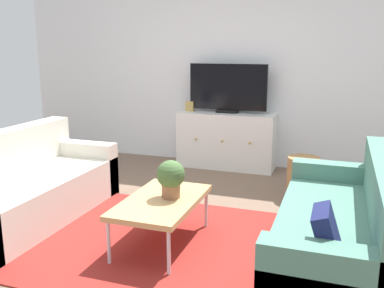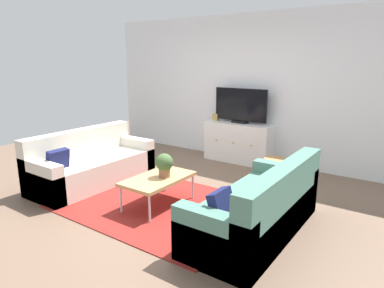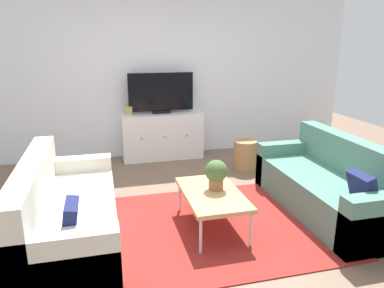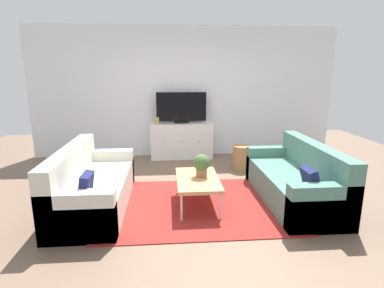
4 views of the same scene
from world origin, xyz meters
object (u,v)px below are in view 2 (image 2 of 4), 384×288
(couch_left_side, at_px, (90,166))
(wicker_basket, at_px, (275,173))
(coffee_table, at_px, (158,179))
(potted_plant, at_px, (164,164))
(flat_screen_tv, at_px, (241,106))
(tv_console, at_px, (239,142))
(couch_right_side, at_px, (261,211))
(mantel_clock, at_px, (216,117))

(couch_left_side, relative_size, wicker_basket, 4.29)
(couch_left_side, bearing_deg, coffee_table, -2.18)
(coffee_table, relative_size, potted_plant, 3.09)
(flat_screen_tv, bearing_deg, tv_console, -90.00)
(couch_right_side, height_order, wicker_basket, couch_right_side)
(potted_plant, relative_size, mantel_clock, 2.39)
(couch_left_side, distance_m, tv_console, 2.73)
(couch_right_side, bearing_deg, mantel_clock, 130.64)
(potted_plant, bearing_deg, coffee_table, -133.46)
(wicker_basket, bearing_deg, coffee_table, -122.69)
(flat_screen_tv, bearing_deg, coffee_table, -87.75)
(couch_right_side, bearing_deg, tv_console, 122.60)
(coffee_table, height_order, tv_console, tv_console)
(mantel_clock, bearing_deg, wicker_basket, -29.32)
(flat_screen_tv, bearing_deg, potted_plant, -86.31)
(tv_console, height_order, flat_screen_tv, flat_screen_tv)
(tv_console, bearing_deg, couch_left_side, -119.62)
(flat_screen_tv, height_order, mantel_clock, flat_screen_tv)
(potted_plant, xyz_separation_m, wicker_basket, (0.93, 1.47, -0.34))
(couch_right_side, height_order, potted_plant, couch_right_side)
(couch_left_side, height_order, flat_screen_tv, flat_screen_tv)
(potted_plant, bearing_deg, flat_screen_tv, 93.69)
(coffee_table, relative_size, wicker_basket, 2.15)
(couch_right_side, relative_size, wicker_basket, 4.29)
(potted_plant, xyz_separation_m, mantel_clock, (-0.67, 2.37, 0.24))
(coffee_table, xyz_separation_m, mantel_clock, (-0.62, 2.43, 0.44))
(mantel_clock, bearing_deg, potted_plant, -74.12)
(coffee_table, bearing_deg, couch_left_side, 177.82)
(tv_console, height_order, wicker_basket, tv_console)
(potted_plant, bearing_deg, couch_right_side, -0.26)
(couch_right_side, relative_size, flat_screen_tv, 1.87)
(wicker_basket, bearing_deg, flat_screen_tv, 139.61)
(couch_right_side, bearing_deg, flat_screen_tv, 122.38)
(potted_plant, height_order, mantel_clock, mantel_clock)
(mantel_clock, height_order, wicker_basket, mantel_clock)
(tv_console, distance_m, mantel_clock, 0.68)
(flat_screen_tv, distance_m, wicker_basket, 1.64)
(flat_screen_tv, bearing_deg, couch_right_side, -57.62)
(couch_left_side, xyz_separation_m, potted_plant, (1.50, 0.01, 0.29))
(couch_right_side, distance_m, tv_console, 2.82)
(couch_right_side, relative_size, mantel_clock, 14.75)
(couch_left_side, relative_size, couch_right_side, 1.00)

